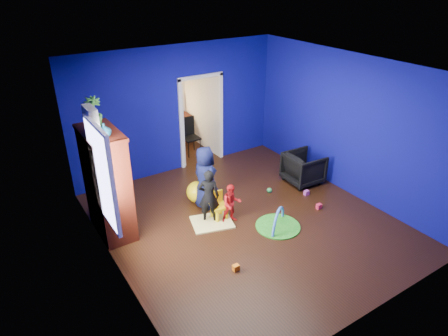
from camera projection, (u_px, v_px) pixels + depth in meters
floor at (247, 222)px, 7.61m from camera, size 5.00×5.50×0.01m
ceiling at (251, 69)px, 6.30m from camera, size 5.00×5.50×0.01m
wall_back at (178, 110)px, 9.02m from camera, size 5.00×0.02×2.90m
wall_front at (381, 231)px, 4.89m from camera, size 5.00×0.02×2.90m
wall_left at (108, 192)px, 5.75m from camera, size 0.02×5.50×2.90m
wall_right at (348, 125)px, 8.16m from camera, size 0.02×5.50×2.90m
alcove at (184, 104)px, 10.05m from camera, size 1.00×1.75×2.50m
armchair at (304, 168)px, 8.87m from camera, size 0.81×0.79×0.70m
child_black at (209, 196)px, 7.40m from camera, size 0.47×0.44×1.08m
child_navy at (205, 178)px, 7.81m from camera, size 0.50×0.69×1.30m
toddler_red at (232, 204)px, 7.46m from camera, size 0.44×0.38×0.78m
vase at (104, 130)px, 6.21m from camera, size 0.26×0.26×0.23m
potted_plant at (93, 112)px, 6.53m from camera, size 0.36×0.36×0.51m
tv_armoire at (107, 184)px, 6.93m from camera, size 0.58×1.14×1.96m
crt_tv at (109, 181)px, 6.93m from camera, size 0.46×0.70×0.54m
yellow_blanket at (212, 222)px, 7.57m from camera, size 0.89×0.78×0.03m
hopper_ball at (197, 192)px, 8.17m from camera, size 0.45×0.45×0.45m
kid_chair at (219, 207)px, 7.60m from camera, size 0.32×0.32×0.50m
play_mat at (278, 226)px, 7.46m from camera, size 0.83×0.83×0.02m
toy_arch at (278, 226)px, 7.45m from camera, size 0.64×0.47×0.75m
window_left at (101, 176)px, 5.97m from camera, size 0.03×0.95×1.55m
curtain at (100, 177)px, 6.58m from camera, size 0.14×0.42×2.40m
doorway at (201, 122)px, 9.49m from camera, size 1.16×0.10×2.10m
study_desk at (174, 129)px, 10.93m from camera, size 0.88×0.44×0.75m
desk_monitor at (171, 108)px, 10.76m from camera, size 0.40×0.05×0.32m
desk_lamp at (163, 111)px, 10.59m from camera, size 0.14×0.14×0.14m
folding_chair at (191, 137)px, 10.17m from camera, size 0.40×0.40×0.92m
book_shelf at (169, 68)px, 10.27m from camera, size 0.88×0.24×0.04m
toy_0 at (319, 206)px, 8.00m from camera, size 0.10×0.08×0.10m
toy_1 at (289, 168)px, 9.50m from camera, size 0.11×0.11×0.11m
toy_2 at (236, 268)px, 6.37m from camera, size 0.10×0.08×0.10m
toy_3 at (269, 190)px, 8.58m from camera, size 0.11×0.11×0.11m
toy_4 at (306, 193)px, 8.49m from camera, size 0.10×0.08×0.10m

